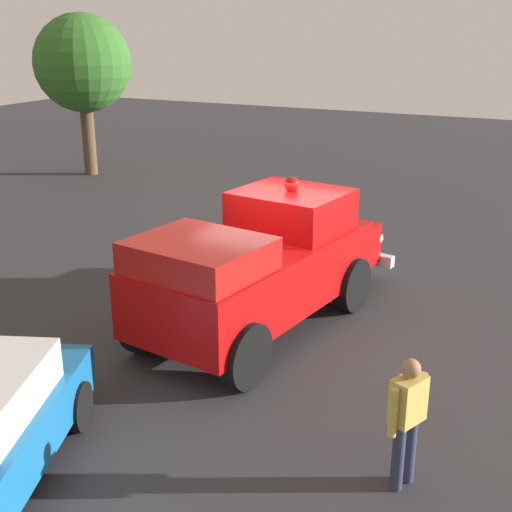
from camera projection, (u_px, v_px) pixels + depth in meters
ground_plane at (282, 317)px, 12.72m from camera, size 60.00×60.00×0.00m
vintage_fire_truck at (263, 263)px, 12.00m from camera, size 6.21×3.12×2.59m
spectator_standing at (407, 415)px, 7.81m from camera, size 0.63×0.40×1.68m
oak_tree_right at (83, 64)px, 23.30m from camera, size 3.34×3.34×5.55m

